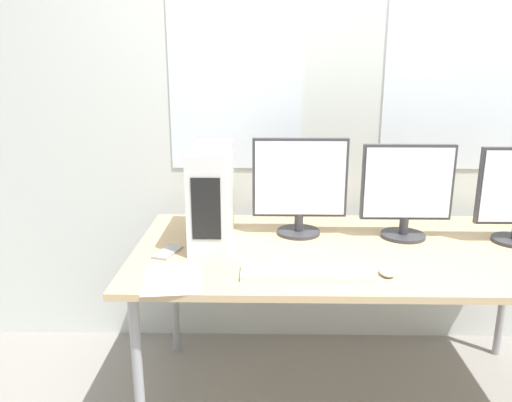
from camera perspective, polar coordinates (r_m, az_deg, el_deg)
name	(u,v)px	position (r m, az deg, el deg)	size (l,w,h in m)	color
wall_back	(341,101)	(2.69, 9.69, 11.21)	(8.00, 0.07, 2.70)	silver
desk	(355,258)	(2.24, 11.20, -6.36)	(1.92, 0.95, 0.77)	tan
pc_tower	(212,194)	(2.22, -5.06, 0.75)	(0.17, 0.46, 0.43)	silver
monitor_main	(300,185)	(2.30, 5.01, 1.81)	(0.43, 0.20, 0.45)	#333338
monitor_right_near	(407,190)	(2.35, 16.85, 1.17)	(0.41, 0.20, 0.43)	#333338
keyboard	(307,272)	(1.92, 5.81, -8.11)	(0.50, 0.14, 0.02)	silver
mouse	(387,272)	(1.97, 14.75, -7.87)	(0.06, 0.09, 0.02)	#B2B2B7
cell_phone	(168,252)	(2.15, -10.07, -5.77)	(0.11, 0.17, 0.01)	#99999E
paper_sheet_left	(173,278)	(1.91, -9.46, -8.67)	(0.24, 0.32, 0.00)	white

